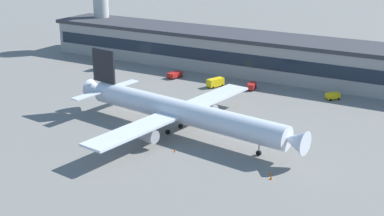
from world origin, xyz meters
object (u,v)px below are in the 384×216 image
at_px(follow_me_car, 252,86).
at_px(traffic_cone_1, 271,173).
at_px(stair_truck, 104,63).
at_px(traffic_cone_0, 175,151).
at_px(airliner, 180,111).
at_px(traffic_cone_2, 271,178).
at_px(traffic_cone_3, 97,151).
at_px(crew_van, 216,82).
at_px(pushback_tractor, 175,75).
at_px(baggage_tug, 333,96).

bearing_deg(follow_me_car, traffic_cone_1, -62.41).
bearing_deg(stair_truck, traffic_cone_0, -39.42).
bearing_deg(stair_truck, airliner, -35.32).
relative_size(traffic_cone_1, traffic_cone_2, 1.08).
bearing_deg(airliner, traffic_cone_1, -20.53).
xyz_separation_m(follow_me_car, traffic_cone_2, (26.79, -51.45, -0.75)).
height_order(follow_me_car, traffic_cone_3, follow_me_car).
relative_size(crew_van, traffic_cone_3, 7.78).
distance_m(crew_van, traffic_cone_0, 48.87).
height_order(pushback_tractor, traffic_cone_1, pushback_tractor).
bearing_deg(traffic_cone_2, traffic_cone_3, -169.81).
height_order(crew_van, follow_me_car, crew_van).
relative_size(traffic_cone_0, traffic_cone_1, 0.78).
bearing_deg(baggage_tug, traffic_cone_2, -86.06).
relative_size(pushback_tractor, traffic_cone_0, 9.01).
distance_m(baggage_tug, traffic_cone_3, 68.35).
bearing_deg(stair_truck, traffic_cone_3, -52.09).
relative_size(airliner, traffic_cone_2, 89.66).
bearing_deg(traffic_cone_1, traffic_cone_3, -166.66).
relative_size(stair_truck, follow_me_car, 1.33).
distance_m(stair_truck, traffic_cone_2, 92.50).
height_order(traffic_cone_0, traffic_cone_2, traffic_cone_2).
bearing_deg(traffic_cone_3, stair_truck, 127.91).
bearing_deg(pushback_tractor, follow_me_car, 1.66).
xyz_separation_m(airliner, follow_me_car, (0.12, 39.85, -4.10)).
relative_size(pushback_tractor, baggage_tug, 1.27).
bearing_deg(crew_van, pushback_tractor, 171.67).
xyz_separation_m(airliner, crew_van, (-10.09, 36.80, -3.73)).
height_order(airliner, traffic_cone_3, airliner).
xyz_separation_m(crew_van, pushback_tractor, (-15.66, 2.29, -0.41)).
height_order(follow_me_car, traffic_cone_0, follow_me_car).
bearing_deg(airliner, traffic_cone_0, -64.28).
bearing_deg(pushback_tractor, traffic_cone_3, -73.83).
height_order(crew_van, traffic_cone_2, crew_van).
bearing_deg(stair_truck, traffic_cone_2, -31.55).
height_order(traffic_cone_2, traffic_cone_3, traffic_cone_3).
relative_size(airliner, follow_me_car, 13.02).
height_order(stair_truck, crew_van, stair_truck).
height_order(stair_truck, traffic_cone_3, stair_truck).
relative_size(pushback_tractor, traffic_cone_1, 7.00).
height_order(stair_truck, traffic_cone_0, stair_truck).
bearing_deg(follow_me_car, baggage_tug, 5.55).
xyz_separation_m(stair_truck, traffic_cone_1, (77.95, -46.53, -1.61)).
bearing_deg(baggage_tug, traffic_cone_1, -86.88).
bearing_deg(traffic_cone_1, stair_truck, 149.17).
distance_m(pushback_tractor, traffic_cone_0, 57.58).
bearing_deg(airliner, traffic_cone_3, -116.88).
xyz_separation_m(airliner, traffic_cone_3, (-9.17, -18.10, -4.82)).
bearing_deg(baggage_tug, crew_van, -170.98).
distance_m(baggage_tug, follow_me_car, 23.20).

